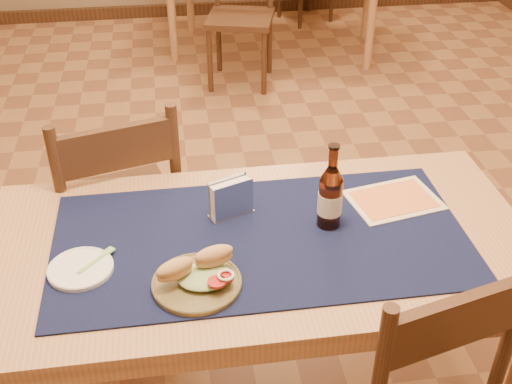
{
  "coord_description": "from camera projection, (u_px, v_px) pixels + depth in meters",
  "views": [
    {
      "loc": [
        -0.23,
        -2.25,
        1.91
      ],
      "look_at": [
        0.0,
        -0.7,
        0.85
      ],
      "focal_mm": 45.0,
      "sensor_mm": 36.0,
      "label": 1
    }
  ],
  "objects": [
    {
      "name": "main_table",
      "position": [
        261.0,
        261.0,
        1.91
      ],
      "size": [
        1.6,
        0.8,
        0.75
      ],
      "color": "tan",
      "rests_on": "ground"
    },
    {
      "name": "placemat",
      "position": [
        261.0,
        239.0,
        1.87
      ],
      "size": [
        1.2,
        0.6,
        0.01
      ],
      "primitive_type": "cube",
      "color": "#0F1338",
      "rests_on": "main_table"
    },
    {
      "name": "baseboard",
      "position": [
        234.0,
        253.0,
        2.92
      ],
      "size": [
        6.0,
        7.0,
        0.1
      ],
      "color": "#422717",
      "rests_on": "ground"
    },
    {
      "name": "chair_main_far",
      "position": [
        118.0,
        210.0,
        2.4
      ],
      "size": [
        0.55,
        0.55,
        0.98
      ],
      "color": "#422717",
      "rests_on": "ground"
    },
    {
      "name": "chair_back_near",
      "position": [
        241.0,
        13.0,
        4.35
      ],
      "size": [
        0.53,
        0.53,
        0.93
      ],
      "color": "#422717",
      "rests_on": "ground"
    },
    {
      "name": "sandwich_plate",
      "position": [
        198.0,
        277.0,
        1.69
      ],
      "size": [
        0.24,
        0.24,
        0.09
      ],
      "color": "brown",
      "rests_on": "placemat"
    },
    {
      "name": "side_plate",
      "position": [
        80.0,
        268.0,
        1.74
      ],
      "size": [
        0.18,
        0.18,
        0.01
      ],
      "color": "white",
      "rests_on": "placemat"
    },
    {
      "name": "fork",
      "position": [
        99.0,
        258.0,
        1.77
      ],
      "size": [
        0.1,
        0.11,
        0.0
      ],
      "color": "#84C96E",
      "rests_on": "side_plate"
    },
    {
      "name": "beer_bottle",
      "position": [
        330.0,
        196.0,
        1.86
      ],
      "size": [
        0.07,
        0.07,
        0.27
      ],
      "color": "#431A0C",
      "rests_on": "placemat"
    },
    {
      "name": "napkin_holder",
      "position": [
        231.0,
        199.0,
        1.93
      ],
      "size": [
        0.15,
        0.1,
        0.12
      ],
      "color": "silver",
      "rests_on": "placemat"
    },
    {
      "name": "menu_card",
      "position": [
        394.0,
        200.0,
        2.02
      ],
      "size": [
        0.31,
        0.25,
        0.01
      ],
      "color": "beige",
      "rests_on": "placemat"
    }
  ]
}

